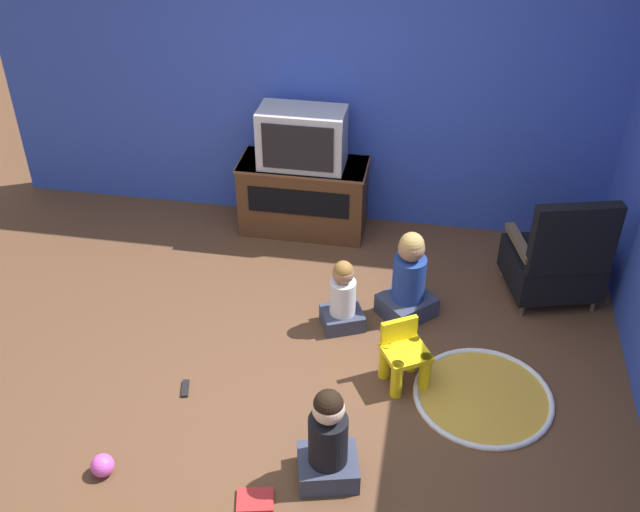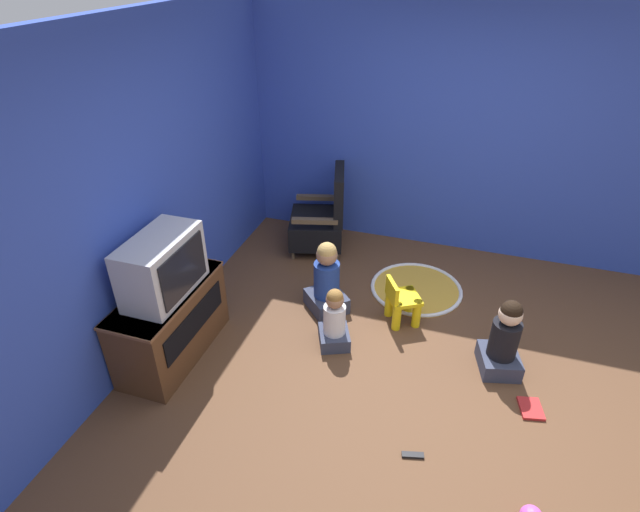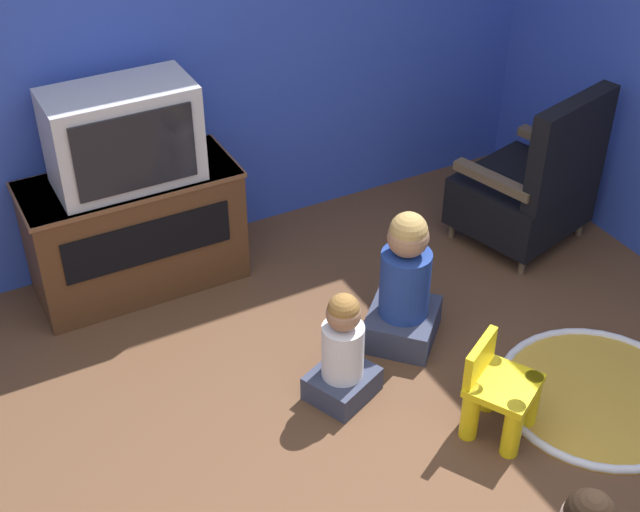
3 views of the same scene
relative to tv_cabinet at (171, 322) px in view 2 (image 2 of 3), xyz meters
name	(u,v)px [view 2 (image 2 of 3)]	position (x,y,z in m)	size (l,w,h in m)	color
ground_plane	(416,379)	(0.32, -1.98, -0.33)	(30.00, 30.00, 0.00)	brown
wall_back	(110,213)	(-0.03, 0.31, 0.96)	(5.32, 0.12, 2.59)	#2D47B2
wall_right	(495,137)	(2.57, -2.31, 0.96)	(0.12, 5.36, 2.59)	#2D47B2
tv_cabinet	(171,322)	(0.00, 0.00, 0.00)	(1.08, 0.47, 0.64)	#4C2D19
television	(162,266)	(0.00, -0.03, 0.55)	(0.70, 0.38, 0.49)	#B7B7BC
black_armchair	(322,220)	(2.04, -0.64, 0.01)	(0.77, 0.72, 0.93)	brown
yellow_kid_chair	(402,303)	(1.01, -1.73, -0.13)	(0.38, 0.37, 0.44)	yellow
play_mat	(416,288)	(1.54, -1.80, -0.32)	(0.92, 0.92, 0.04)	gold
child_watching_left	(504,341)	(0.65, -2.60, -0.04)	(0.41, 0.38, 0.68)	#33384C
child_watching_center	(334,321)	(0.52, -1.24, -0.09)	(0.36, 0.35, 0.57)	#33384C
child_watching_right	(327,281)	(0.98, -1.03, -0.02)	(0.48, 0.48, 0.72)	#33384C
book	(531,408)	(0.27, -2.85, -0.32)	(0.24, 0.20, 0.02)	#B22323
remote_control	(413,455)	(-0.40, -2.07, -0.32)	(0.08, 0.16, 0.02)	black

